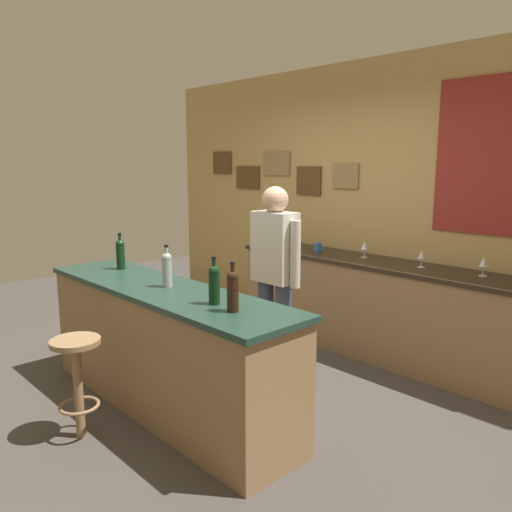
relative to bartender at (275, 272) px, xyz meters
name	(u,v)px	position (x,y,z in m)	size (l,w,h in m)	color
ground_plane	(209,390)	(-0.25, -0.49, -0.94)	(10.00, 10.00, 0.00)	#423D38
back_wall	(365,201)	(-0.23, 1.54, 0.48)	(6.00, 0.09, 2.80)	tan
bar_counter	(165,348)	(-0.25, -0.89, -0.47)	(2.44, 0.60, 0.92)	olive
side_counter	(371,307)	(0.15, 1.16, -0.48)	(2.95, 0.56, 0.90)	olive
bartender	(275,272)	(0.00, 0.00, 0.00)	(0.52, 0.21, 1.62)	#384766
bar_stool	(77,371)	(-0.28, -1.54, -0.48)	(0.32, 0.32, 0.68)	olive
wine_bottle_a	(120,253)	(-1.03, -0.79, 0.12)	(0.07, 0.07, 0.31)	black
wine_bottle_b	(167,268)	(-0.24, -0.86, 0.12)	(0.07, 0.07, 0.31)	#999E99
wine_bottle_c	(214,283)	(0.35, -0.90, 0.12)	(0.07, 0.07, 0.31)	black
wine_bottle_d	(233,290)	(0.55, -0.92, 0.12)	(0.07, 0.07, 0.31)	black
wine_glass_a	(364,246)	(0.01, 1.21, 0.07)	(0.07, 0.07, 0.16)	silver
wine_glass_b	(422,255)	(0.62, 1.18, 0.07)	(0.07, 0.07, 0.16)	silver
wine_glass_c	(484,263)	(1.14, 1.23, 0.07)	(0.07, 0.07, 0.16)	silver
coffee_mug	(318,247)	(-0.49, 1.13, 0.01)	(0.12, 0.08, 0.09)	#336699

